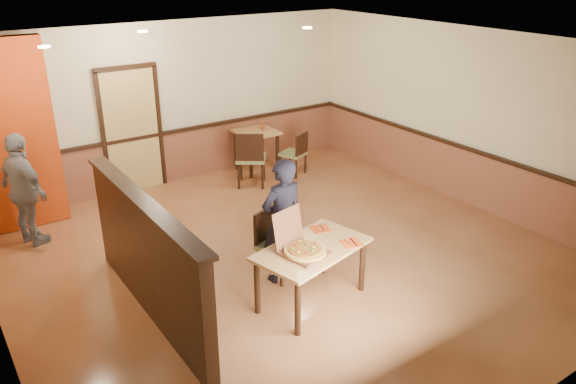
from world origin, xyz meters
The scene contains 25 objects.
floor centered at (0.00, 0.00, 0.00)m, with size 7.00×7.00×0.00m, color #B37145.
ceiling centered at (0.00, 0.00, 2.80)m, with size 7.00×7.00×0.00m, color black.
wall_back centered at (0.00, 3.50, 1.40)m, with size 7.00×7.00×0.00m, color #F8F0C2.
wall_right centered at (3.50, 0.00, 1.40)m, with size 7.00×7.00×0.00m, color #F8F0C2.
wainscot_back centered at (0.00, 3.47, 0.45)m, with size 7.00×0.04×0.90m, color brown.
chair_rail_back centered at (0.00, 3.45, 0.92)m, with size 7.00×0.06×0.06m, color black.
wainscot_right centered at (3.47, 0.00, 0.45)m, with size 0.04×7.00×0.90m, color brown.
chair_rail_right centered at (3.45, 0.00, 0.92)m, with size 0.06×7.00×0.06m, color black.
back_door centered at (-0.80, 3.46, 1.05)m, with size 0.90×0.06×2.10m, color tan.
booth_partition centered at (-2.00, -0.20, 0.74)m, with size 0.20×3.10×1.44m.
spot_a centered at (-2.30, 1.80, 2.78)m, with size 0.14×0.14×0.02m, color beige.
spot_b centered at (-0.80, 2.50, 2.78)m, with size 0.14×0.14×0.02m, color beige.
spot_c centered at (1.40, 1.50, 2.78)m, with size 0.14×0.14×0.02m, color beige.
main_table centered at (-0.36, -1.03, 0.61)m, with size 1.49×1.06×0.72m.
diner_chair centered at (-0.39, -0.28, 0.48)m, with size 0.57×0.57×0.88m.
side_chair_left centered at (0.90, 2.43, 0.55)m, with size 0.70×0.70×1.01m.
side_chair_right centered at (1.87, 2.44, 0.45)m, with size 0.53×0.53×0.82m.
side_table centered at (1.40, 3.04, 0.60)m, with size 0.75×0.75×0.78m.
diner centered at (-0.35, -0.42, 0.81)m, with size 0.59×0.39×1.61m, color black.
passerby centered at (-2.75, 2.38, 0.81)m, with size 0.96×0.40×1.63m, color gray.
pizza_box centered at (-0.53, -1.07, 0.78)m, with size 0.55×0.61×0.47m.
pizza centered at (-0.52, -1.12, 0.77)m, with size 0.47×0.47×0.03m, color gold.
napkin_near centered at (0.08, -1.22, 0.72)m, with size 0.26×0.26×0.01m.
napkin_far centered at (0.00, -0.72, 0.72)m, with size 0.26×0.26×0.01m.
condiment centered at (1.52, 3.01, 0.86)m, with size 0.06×0.06×0.16m, color brown.
Camera 1 is at (-3.78, -5.52, 3.82)m, focal length 35.00 mm.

